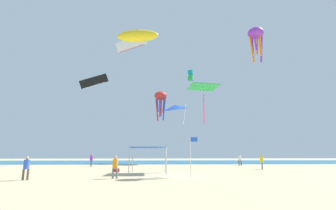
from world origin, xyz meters
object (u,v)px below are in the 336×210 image
(cooler_box, at_px, (117,170))
(kite_box_teal, at_px, (191,75))
(canopy_tent, at_px, (149,148))
(kite_delta_blue, at_px, (176,107))
(person_central, at_px, (115,165))
(person_leftmost, at_px, (240,159))
(kite_inflatable_yellow, at_px, (138,36))
(banner_flag, at_px, (191,152))
(kite_diamond_green, at_px, (203,89))
(kite_octopus_red, at_px, (161,97))
(person_rightmost, at_px, (262,160))
(person_far_shore, at_px, (26,166))
(kite_parafoil_white, at_px, (132,44))
(kite_octopus_purple, at_px, (256,35))
(person_near_tent, at_px, (91,159))
(kite_parafoil_black, at_px, (94,81))

(cooler_box, distance_m, kite_box_teal, 29.81)
(canopy_tent, bearing_deg, kite_delta_blue, 78.68)
(kite_delta_blue, bearing_deg, person_central, 118.43)
(person_leftmost, xyz_separation_m, kite_inflatable_yellow, (-14.09, -11.31, 13.18))
(canopy_tent, bearing_deg, cooler_box, 147.11)
(banner_flag, bearing_deg, kite_diamond_green, 69.88)
(cooler_box, distance_m, kite_octopus_red, 25.15)
(person_central, distance_m, kite_inflatable_yellow, 14.46)
(person_rightmost, height_order, banner_flag, banner_flag)
(cooler_box, height_order, kite_inflatable_yellow, kite_inflatable_yellow)
(cooler_box, bearing_deg, kite_box_teal, 64.74)
(person_central, relative_size, person_far_shore, 1.00)
(kite_parafoil_white, bearing_deg, banner_flag, 109.52)
(person_rightmost, xyz_separation_m, person_far_shore, (-20.85, -9.89, -0.02))
(person_rightmost, relative_size, kite_diamond_green, 0.41)
(cooler_box, distance_m, kite_octopus_purple, 20.02)
(person_near_tent, bearing_deg, kite_box_teal, -62.88)
(kite_octopus_red, bearing_deg, kite_inflatable_yellow, -136.04)
(canopy_tent, xyz_separation_m, kite_octopus_purple, (11.15, 0.92, 11.88))
(person_central, xyz_separation_m, kite_diamond_green, (8.03, 6.95, 7.69))
(cooler_box, bearing_deg, kite_delta_blue, 67.83)
(banner_flag, bearing_deg, kite_box_teal, 82.09)
(banner_flag, xyz_separation_m, kite_octopus_purple, (7.66, 4.28, 12.24))
(person_central, distance_m, kite_delta_blue, 25.74)
(person_far_shore, relative_size, kite_inflatable_yellow, 0.35)
(person_leftmost, bearing_deg, canopy_tent, 75.34)
(kite_parafoil_white, bearing_deg, cooler_box, 91.61)
(person_rightmost, xyz_separation_m, kite_diamond_green, (-6.80, -2.18, 7.66))
(person_central, xyz_separation_m, person_rightmost, (14.83, 9.13, 0.02))
(canopy_tent, distance_m, person_central, 4.90)
(person_far_shore, distance_m, cooler_box, 8.68)
(person_rightmost, distance_m, person_far_shore, 23.08)
(person_near_tent, distance_m, person_far_shore, 16.62)
(kite_parafoil_white, relative_size, kite_octopus_purple, 1.43)
(kite_parafoil_white, bearing_deg, person_near_tent, 44.76)
(banner_flag, height_order, kite_octopus_purple, kite_octopus_purple)
(person_near_tent, bearing_deg, kite_delta_blue, -69.69)
(canopy_tent, relative_size, person_rightmost, 1.94)
(person_leftmost, bearing_deg, kite_box_teal, -34.88)
(person_rightmost, relative_size, kite_delta_blue, 0.26)
(kite_parafoil_black, bearing_deg, kite_octopus_red, -166.37)
(canopy_tent, relative_size, kite_inflatable_yellow, 0.70)
(kite_box_teal, bearing_deg, banner_flag, 106.07)
(kite_delta_blue, bearing_deg, cooler_box, 110.96)
(canopy_tent, distance_m, kite_box_teal, 29.36)
(kite_parafoil_white, distance_m, kite_box_teal, 13.98)
(kite_diamond_green, bearing_deg, kite_box_teal, -8.91)
(kite_box_teal, bearing_deg, canopy_tent, 97.19)
(kite_diamond_green, xyz_separation_m, kite_delta_blue, (-1.88, 16.49, 0.99))
(kite_diamond_green, xyz_separation_m, kite_box_teal, (1.58, 21.47, 8.41))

